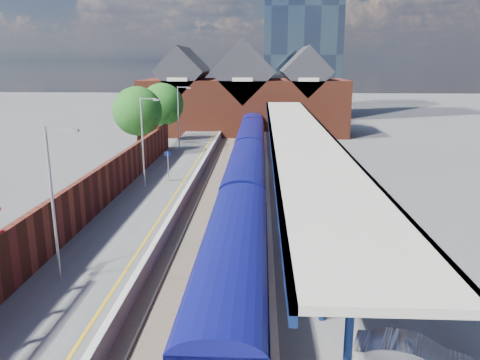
% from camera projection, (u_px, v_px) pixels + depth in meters
% --- Properties ---
extents(ground, '(240.00, 240.00, 0.00)m').
position_uv_depth(ground, '(233.00, 176.00, 44.56)').
color(ground, '#5B5B5E').
rests_on(ground, ground).
extents(ballast_bed, '(6.00, 76.00, 0.06)m').
position_uv_depth(ballast_bed, '(225.00, 208.00, 34.87)').
color(ballast_bed, '#473D33').
rests_on(ballast_bed, ground).
extents(rails, '(4.51, 76.00, 0.14)m').
position_uv_depth(rails, '(225.00, 206.00, 34.85)').
color(rails, slate).
rests_on(rails, ground).
extents(left_platform, '(5.00, 76.00, 1.00)m').
position_uv_depth(left_platform, '(152.00, 201.00, 34.99)').
color(left_platform, '#565659').
rests_on(left_platform, ground).
extents(right_platform, '(6.00, 76.00, 1.00)m').
position_uv_depth(right_platform, '(306.00, 203.00, 34.49)').
color(right_platform, '#565659').
rests_on(right_platform, ground).
extents(coping_left, '(0.30, 76.00, 0.05)m').
position_uv_depth(coping_left, '(183.00, 194.00, 34.76)').
color(coping_left, silver).
rests_on(coping_left, left_platform).
extents(coping_right, '(0.30, 76.00, 0.05)m').
position_uv_depth(coping_right, '(268.00, 195.00, 34.49)').
color(coping_right, silver).
rests_on(coping_right, right_platform).
extents(yellow_line, '(0.14, 76.00, 0.01)m').
position_uv_depth(yellow_line, '(175.00, 194.00, 34.79)').
color(yellow_line, yellow).
rests_on(yellow_line, left_platform).
extents(train, '(2.88, 65.91, 3.45)m').
position_uv_depth(train, '(249.00, 154.00, 44.15)').
color(train, '#0D0F61').
rests_on(train, ground).
extents(canopy, '(4.50, 52.00, 4.48)m').
position_uv_depth(canopy, '(299.00, 135.00, 35.23)').
color(canopy, '#0D2051').
rests_on(canopy, right_platform).
extents(lamp_post_b, '(1.48, 0.18, 7.00)m').
position_uv_depth(lamp_post_b, '(55.00, 194.00, 20.37)').
color(lamp_post_b, '#A5A8AA').
rests_on(lamp_post_b, left_platform).
extents(lamp_post_c, '(1.48, 0.18, 7.00)m').
position_uv_depth(lamp_post_c, '(144.00, 137.00, 35.86)').
color(lamp_post_c, '#A5A8AA').
rests_on(lamp_post_c, left_platform).
extents(lamp_post_d, '(1.48, 0.18, 7.00)m').
position_uv_depth(lamp_post_d, '(180.00, 114.00, 51.35)').
color(lamp_post_d, '#A5A8AA').
rests_on(lamp_post_d, left_platform).
extents(platform_sign, '(0.55, 0.08, 2.50)m').
position_uv_depth(platform_sign, '(168.00, 161.00, 38.30)').
color(platform_sign, '#A5A8AA').
rests_on(platform_sign, left_platform).
extents(brick_wall, '(0.35, 50.00, 3.86)m').
position_uv_depth(brick_wall, '(84.00, 200.00, 28.37)').
color(brick_wall, maroon).
rests_on(brick_wall, left_platform).
extents(station_building, '(30.00, 12.12, 13.78)m').
position_uv_depth(station_building, '(244.00, 97.00, 70.32)').
color(station_building, maroon).
rests_on(station_building, ground).
extents(glass_tower, '(14.20, 14.20, 40.30)m').
position_uv_depth(glass_tower, '(302.00, 8.00, 87.54)').
color(glass_tower, '#425471').
rests_on(glass_tower, ground).
extents(tree_near, '(5.20, 5.20, 8.10)m').
position_uv_depth(tree_near, '(139.00, 113.00, 49.41)').
color(tree_near, '#382314').
rests_on(tree_near, ground).
extents(tree_far, '(5.20, 5.20, 8.10)m').
position_uv_depth(tree_far, '(164.00, 106.00, 57.11)').
color(tree_far, '#382314').
rests_on(tree_far, ground).
extents(parked_car_red, '(4.29, 2.21, 1.40)m').
position_uv_depth(parked_car_red, '(368.00, 229.00, 25.57)').
color(parked_car_red, maroon).
rests_on(parked_car_red, right_platform).
extents(parked_car_silver, '(4.00, 2.51, 1.25)m').
position_uv_depth(parked_car_silver, '(415.00, 360.00, 14.49)').
color(parked_car_silver, '#B8B8BD').
rests_on(parked_car_silver, right_platform).
extents(parked_car_dark, '(4.52, 3.11, 1.22)m').
position_uv_depth(parked_car_dark, '(349.00, 260.00, 21.90)').
color(parked_car_dark, black).
rests_on(parked_car_dark, right_platform).
extents(parked_car_blue, '(4.13, 2.14, 1.11)m').
position_uv_depth(parked_car_blue, '(318.00, 177.00, 37.70)').
color(parked_car_blue, navy).
rests_on(parked_car_blue, right_platform).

